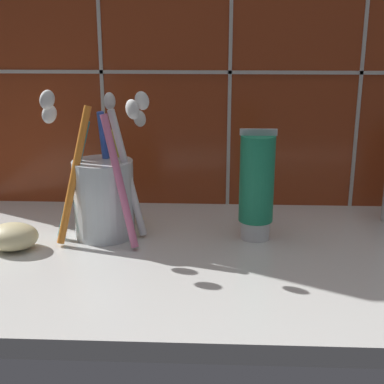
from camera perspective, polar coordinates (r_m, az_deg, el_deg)
name	(u,v)px	position (r cm, az deg, el deg)	size (l,w,h in cm)	color
sink_counter	(212,261)	(63.35, 2.17, -7.32)	(72.57, 38.19, 2.00)	silver
tile_wall_backsplash	(216,22)	(77.25, 2.54, 17.70)	(82.57, 1.72, 56.31)	#933819
toothbrush_cup	(102,192)	(67.14, -9.60, -0.04)	(13.04, 12.38, 18.86)	silver
toothpaste_tube	(254,186)	(65.58, 6.67, 0.69)	(4.45, 4.23, 13.81)	white
soap_bar	(10,237)	(66.79, -18.84, -4.55)	(6.08, 5.04, 3.19)	beige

